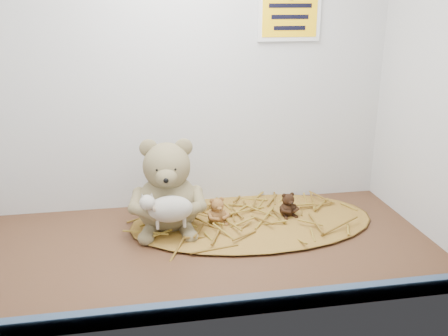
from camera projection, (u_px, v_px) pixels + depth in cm
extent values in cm
cube|color=#442717|center=(201.00, 248.00, 126.14)|extent=(120.00, 60.00, 0.40)
cube|color=silver|center=(184.00, 55.00, 139.75)|extent=(120.00, 0.40, 90.00)
cube|color=silver|center=(442.00, 63.00, 121.74)|extent=(0.40, 60.00, 90.00)
cube|color=#374E6A|center=(220.00, 307.00, 98.70)|extent=(119.28, 2.20, 3.60)
ellipsoid|color=brown|center=(253.00, 221.00, 140.18)|extent=(68.35, 39.68, 1.32)
cube|color=yellow|center=(289.00, 17.00, 140.98)|extent=(16.00, 1.20, 11.00)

